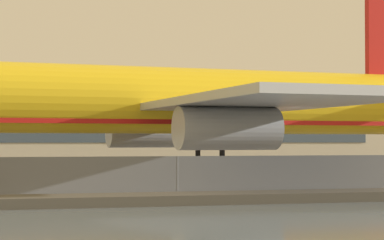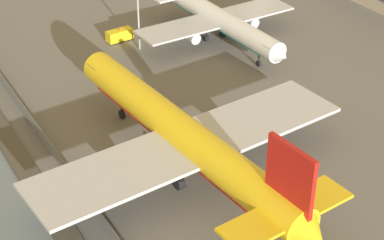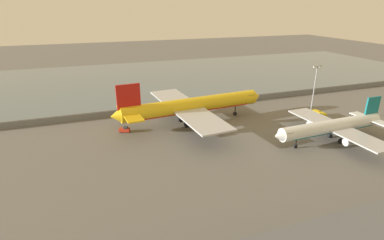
{
  "view_description": "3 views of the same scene",
  "coord_description": "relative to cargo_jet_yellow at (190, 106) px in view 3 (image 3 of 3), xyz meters",
  "views": [
    {
      "loc": [
        -9.73,
        -56.49,
        3.1
      ],
      "look_at": [
        4.86,
        -0.63,
        4.72
      ],
      "focal_mm": 70.0,
      "sensor_mm": 36.0,
      "label": 1
    },
    {
      "loc": [
        66.29,
        -37.23,
        53.6
      ],
      "look_at": [
        -2.8,
        3.59,
        3.54
      ],
      "focal_mm": 60.0,
      "sensor_mm": 36.0,
      "label": 2
    },
    {
      "loc": [
        34.61,
        87.05,
        37.22
      ],
      "look_at": [
        5.18,
        4.64,
        3.42
      ],
      "focal_mm": 28.0,
      "sensor_mm": 36.0,
      "label": 3
    }
  ],
  "objects": [
    {
      "name": "perimeter_fence",
      "position": [
        -3.58,
        -14.66,
        -4.82
      ],
      "size": [
        280.0,
        0.1,
        2.25
      ],
      "color": "slate",
      "rests_on": "ground"
    },
    {
      "name": "passenger_jet_white_teal",
      "position": [
        -33.62,
        27.32,
        -1.39
      ],
      "size": [
        38.91,
        33.04,
        11.95
      ],
      "color": "white",
      "rests_on": "ground"
    },
    {
      "name": "cargo_jet_yellow",
      "position": [
        0.0,
        0.0,
        0.0
      ],
      "size": [
        53.94,
        46.49,
        15.59
      ],
      "color": "yellow",
      "rests_on": "ground"
    },
    {
      "name": "baggage_tug",
      "position": [
        21.95,
        0.39,
        -5.15
      ],
      "size": [
        3.57,
        2.75,
        1.8
      ],
      "color": "red",
      "rests_on": "ground"
    },
    {
      "name": "apron_light_mast_apron_west",
      "position": [
        -38.66,
        12.34,
        4.93
      ],
      "size": [
        3.2,
        0.4,
        19.25
      ],
      "color": "#93969B",
      "rests_on": "ground"
    },
    {
      "name": "shoreline_seawall",
      "position": [
        -3.58,
        -19.16,
        -5.7
      ],
      "size": [
        320.0,
        3.0,
        0.5
      ],
      "color": "#474238",
      "rests_on": "ground"
    },
    {
      "name": "ground_plane",
      "position": [
        -3.58,
        1.34,
        -5.95
      ],
      "size": [
        500.0,
        500.0,
        0.0
      ],
      "primitive_type": "plane",
      "color": "#66635E"
    },
    {
      "name": "waterfront_lagoon",
      "position": [
        -3.58,
        -69.66,
        -5.95
      ],
      "size": [
        320.0,
        98.0,
        0.01
      ],
      "color": "slate",
      "rests_on": "ground"
    },
    {
      "name": "ops_van",
      "position": [
        -43.95,
        10.73,
        -4.67
      ],
      "size": [
        2.53,
        5.36,
        2.48
      ],
      "color": "yellow",
      "rests_on": "ground"
    }
  ]
}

